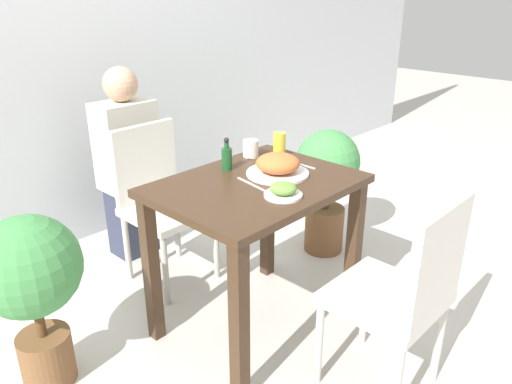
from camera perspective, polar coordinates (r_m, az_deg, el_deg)
name	(u,v)px	position (r m, az deg, el deg)	size (l,w,h in m)	color
ground_plane	(256,324)	(2.62, 0.00, -14.80)	(16.00, 16.00, 0.00)	beige
wall_back	(74,37)	(3.32, -20.12, 16.30)	(8.00, 0.05, 2.60)	silver
dining_table	(256,211)	(2.29, 0.00, -2.19)	(0.90, 0.68, 0.78)	#3D2819
chair_near	(404,290)	(2.05, 16.59, -10.71)	(0.42, 0.42, 0.89)	silver
chair_far	(159,196)	(2.84, -10.97, -0.43)	(0.42, 0.42, 0.89)	silver
food_plate	(278,165)	(2.31, 2.49, 3.06)	(0.29, 0.29, 0.10)	white
side_plate	(283,191)	(2.08, 3.13, 0.17)	(0.16, 0.16, 0.06)	white
drink_cup	(251,148)	(2.55, -0.60, 5.01)	(0.08, 0.08, 0.09)	silver
juice_glass	(279,144)	(2.56, 2.69, 5.46)	(0.06, 0.06, 0.12)	gold
sauce_bottle	(227,157)	(2.37, -3.35, 3.97)	(0.05, 0.05, 0.16)	#194C23
fork_utensil	(251,184)	(2.20, -0.54, 0.90)	(0.04, 0.20, 0.00)	silver
spoon_utensil	(301,165)	(2.45, 5.19, 3.13)	(0.01, 0.17, 0.00)	silver
potted_plant_left	(31,280)	(2.21, -24.30, -9.16)	(0.42, 0.42, 0.78)	brown
potted_plant_right	(327,178)	(3.09, 8.12, 1.61)	(0.39, 0.39, 0.80)	brown
person_figure	(129,165)	(3.12, -14.34, 2.96)	(0.34, 0.22, 1.17)	#2D3347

